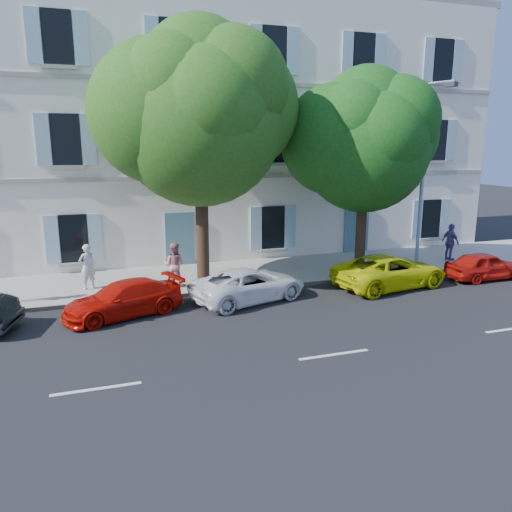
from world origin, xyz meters
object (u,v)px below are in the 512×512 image
object	(u,v)px
car_yellow_supercar	(390,271)
pedestrian_b	(174,265)
car_red_hatchback	(485,266)
tree_left	(200,122)
car_white_coupe	(249,285)
tree_right	(365,148)
pedestrian_a	(87,267)
street_lamp	(425,167)
car_red_coupe	(123,299)
pedestrian_c	(450,242)

from	to	relation	value
car_yellow_supercar	pedestrian_b	size ratio (longest dim) A/B	2.76
car_red_hatchback	tree_left	world-z (taller)	tree_left
car_white_coupe	tree_right	bearing A→B (deg)	-88.24
car_white_coupe	pedestrian_b	world-z (taller)	pedestrian_b
tree_left	pedestrian_a	world-z (taller)	tree_left
car_yellow_supercar	tree_right	world-z (taller)	tree_right
tree_left	street_lamp	xyz separation A→B (m)	(9.40, -0.42, -1.69)
tree_left	pedestrian_b	world-z (taller)	tree_left
car_red_hatchback	pedestrian_a	world-z (taller)	pedestrian_a
car_yellow_supercar	car_red_hatchback	world-z (taller)	car_yellow_supercar
car_red_coupe	street_lamp	world-z (taller)	street_lamp
car_yellow_supercar	car_red_coupe	bearing A→B (deg)	81.79
car_yellow_supercar	pedestrian_c	xyz separation A→B (m)	(4.82, 2.52, 0.36)
tree_right	pedestrian_c	world-z (taller)	tree_right
car_red_hatchback	pedestrian_c	world-z (taller)	pedestrian_c
tree_left	pedestrian_b	bearing A→B (deg)	170.32
pedestrian_a	pedestrian_b	bearing A→B (deg)	141.08
street_lamp	car_red_coupe	bearing A→B (deg)	-171.74
tree_left	pedestrian_a	bearing A→B (deg)	168.60
pedestrian_a	tree_left	bearing A→B (deg)	141.67
street_lamp	pedestrian_c	xyz separation A→B (m)	(2.32, 0.86, -3.49)
car_yellow_supercar	tree_right	distance (m)	5.03
car_red_hatchback	tree_left	xyz separation A→B (m)	(-11.22, 2.32, 5.62)
car_white_coupe	pedestrian_a	bearing A→B (deg)	45.59
car_yellow_supercar	pedestrian_c	distance (m)	5.46
car_red_hatchback	street_lamp	world-z (taller)	street_lamp
pedestrian_a	pedestrian_b	size ratio (longest dim) A/B	1.01
street_lamp	pedestrian_c	distance (m)	4.28
pedestrian_a	tree_right	bearing A→B (deg)	147.82
tree_right	pedestrian_b	distance (m)	8.85
tree_right	pedestrian_b	bearing A→B (deg)	177.52
car_red_coupe	tree_left	xyz separation A→B (m)	(3.12, 2.24, 5.62)
car_yellow_supercar	car_red_hatchback	xyz separation A→B (m)	(4.32, -0.23, -0.08)
car_white_coupe	car_red_hatchback	bearing A→B (deg)	-108.73
car_red_hatchback	pedestrian_c	xyz separation A→B (m)	(0.50, 2.76, 0.44)
street_lamp	tree_left	bearing A→B (deg)	177.43
tree_left	pedestrian_b	xyz separation A→B (m)	(-1.07, 0.18, -5.20)
car_white_coupe	pedestrian_b	xyz separation A→B (m)	(-2.29, 2.16, 0.40)
pedestrian_b	pedestrian_c	size ratio (longest dim) A/B	0.98
car_white_coupe	car_yellow_supercar	size ratio (longest dim) A/B	0.91
car_red_coupe	pedestrian_c	bearing A→B (deg)	81.94
car_yellow_supercar	tree_right	bearing A→B (deg)	-2.09
car_white_coupe	car_yellow_supercar	world-z (taller)	car_yellow_supercar
tree_right	pedestrian_c	distance (m)	6.65
car_yellow_supercar	street_lamp	world-z (taller)	street_lamp
tree_right	car_red_hatchback	bearing A→B (deg)	-25.38
car_yellow_supercar	pedestrian_c	world-z (taller)	pedestrian_c
car_red_coupe	pedestrian_b	xyz separation A→B (m)	(2.05, 2.42, 0.43)
tree_left	street_lamp	bearing A→B (deg)	-2.57
car_white_coupe	tree_right	xyz separation A→B (m)	(5.45, 1.83, 4.69)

